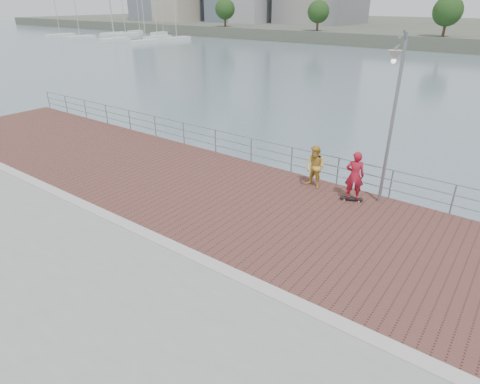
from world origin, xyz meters
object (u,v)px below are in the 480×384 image
Objects in this scene: guardrail at (314,162)px; bystander at (315,167)px; street_lamp at (393,93)px; skateboarder at (355,176)px.

bystander reaches higher than guardrail.
guardrail is 4.44m from street_lamp.
guardrail is 7.05× the size of street_lamp.
bystander is at bearing -61.66° from guardrail.
guardrail is 23.61× the size of bystander.
guardrail is at bearing -48.85° from skateboarder.
guardrail is 21.94× the size of skateboarder.
street_lamp is at bearing 165.88° from skateboarder.
guardrail is 2.33m from skateboarder.
bystander is at bearing 177.87° from street_lamp.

